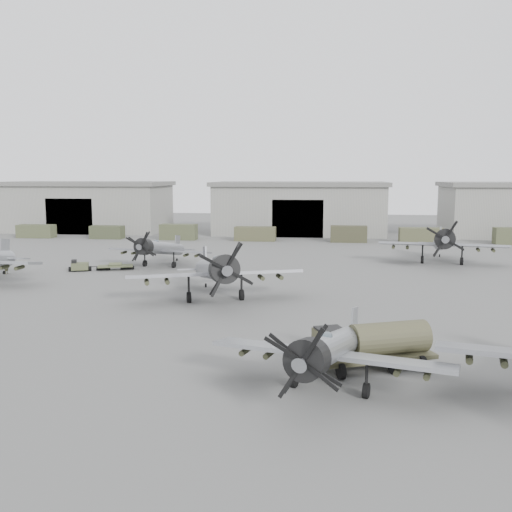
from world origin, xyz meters
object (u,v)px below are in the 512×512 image
Objects in this scene: ground_crew at (6,266)px; aircraft_far_1 at (443,242)px; aircraft_near_1 at (329,350)px; fuel_tanker at (373,343)px; aircraft_mid_1 at (216,270)px; aircraft_far_0 at (158,248)px; tug_trailer at (93,266)px.

aircraft_far_1 is at bearing -68.70° from ground_crew.
aircraft_near_1 is 4.35m from fuel_tanker.
aircraft_far_1 is 37.62m from fuel_tanker.
ground_crew is at bearing -156.75° from aircraft_far_1.
aircraft_far_0 is at bearing 100.95° from aircraft_mid_1.
ground_crew is at bearing -178.92° from tug_trailer.
fuel_tanker reaches higher than tug_trailer.
aircraft_far_0 is 7.40× the size of ground_crew.
aircraft_near_1 is 1.81× the size of tug_trailer.
aircraft_far_0 reaches higher than tug_trailer.
fuel_tanker is 38.00m from tug_trailer.
fuel_tanker is 1.04× the size of tug_trailer.
aircraft_near_1 is 7.32× the size of ground_crew.
aircraft_near_1 is at bearing -124.41° from ground_crew.
aircraft_far_1 is at bearing 87.73° from aircraft_near_1.
aircraft_far_1 reaches higher than aircraft_near_1.
aircraft_far_0 is 36.51m from fuel_tanker.
aircraft_far_1 is 46.47m from ground_crew.
aircraft_far_0 is 15.31m from ground_crew.
aircraft_far_1 is at bearing 19.68° from aircraft_far_0.
tug_trailer is at bearing 120.80° from aircraft_mid_1.
tug_trailer is 8.46m from ground_crew.
fuel_tanker is (20.45, -30.23, -0.69)m from aircraft_far_0.
aircraft_near_1 is at bearing -70.74° from tug_trailer.
aircraft_far_0 is 7.01m from tug_trailer.
fuel_tanker is at bearing -47.08° from aircraft_far_0.
aircraft_far_0 is 0.81× the size of aircraft_far_1.
fuel_tanker is (2.27, 3.65, -0.68)m from aircraft_near_1.
aircraft_far_1 is 2.25× the size of tug_trailer.
aircraft_mid_1 is 18.24m from fuel_tanker.
aircraft_mid_1 is at bearing 105.40° from fuel_tanker.
ground_crew is at bearing -148.17° from aircraft_far_0.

